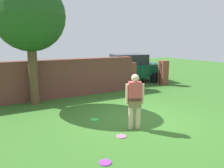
{
  "coord_description": "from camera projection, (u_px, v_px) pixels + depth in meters",
  "views": [
    {
      "loc": [
        -4.23,
        -5.75,
        2.56
      ],
      "look_at": [
        -0.28,
        1.26,
        1.0
      ],
      "focal_mm": 36.22,
      "sensor_mm": 36.0,
      "label": 1
    }
  ],
  "objects": [
    {
      "name": "ground_plane",
      "position": [
        138.0,
        119.0,
        7.45
      ],
      "size": [
        40.0,
        40.0,
        0.0
      ],
      "primitive_type": "plane",
      "color": "#336623"
    },
    {
      "name": "brick_wall",
      "position": [
        57.0,
        79.0,
        10.13
      ],
      "size": [
        7.82,
        0.5,
        1.72
      ],
      "primitive_type": "cube",
      "color": "brown",
      "rests_on": "ground"
    },
    {
      "name": "tree",
      "position": [
        30.0,
        17.0,
        8.59
      ],
      "size": [
        2.73,
        2.73,
        4.85
      ],
      "color": "brown",
      "rests_on": "ground"
    },
    {
      "name": "person",
      "position": [
        135.0,
        99.0,
        6.52
      ],
      "size": [
        0.49,
        0.36,
        1.62
      ],
      "rotation": [
        0.0,
        0.0,
        2.68
      ],
      "color": "beige",
      "rests_on": "ground"
    },
    {
      "name": "fence_gate",
      "position": [
        148.0,
        74.0,
        12.65
      ],
      "size": [
        2.75,
        0.44,
        1.4
      ],
      "color": "brown",
      "rests_on": "ground"
    },
    {
      "name": "car",
      "position": [
        129.0,
        68.0,
        13.96
      ],
      "size": [
        4.4,
        2.39,
        1.72
      ],
      "rotation": [
        0.0,
        0.0,
        3.0
      ],
      "color": "#0C4C2D",
      "rests_on": "ground"
    },
    {
      "name": "frisbee_pink",
      "position": [
        121.0,
        136.0,
        6.11
      ],
      "size": [
        0.27,
        0.27,
        0.02
      ],
      "primitive_type": "cylinder",
      "color": "pink",
      "rests_on": "ground"
    },
    {
      "name": "frisbee_green",
      "position": [
        94.0,
        120.0,
        7.38
      ],
      "size": [
        0.27,
        0.27,
        0.02
      ],
      "primitive_type": "cylinder",
      "color": "green",
      "rests_on": "ground"
    },
    {
      "name": "frisbee_purple",
      "position": [
        105.0,
        163.0,
        4.79
      ],
      "size": [
        0.27,
        0.27,
        0.02
      ],
      "primitive_type": "cylinder",
      "color": "purple",
      "rests_on": "ground"
    }
  ]
}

